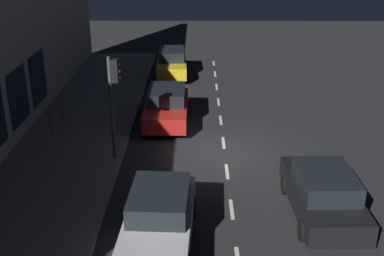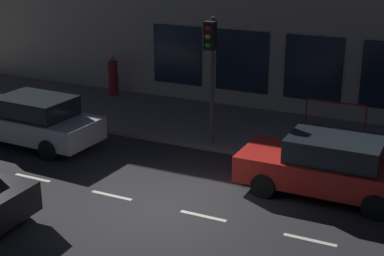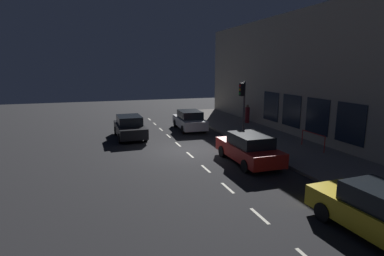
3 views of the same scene
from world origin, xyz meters
TOP-DOWN VIEW (x-y plane):
  - ground_plane at (0.00, 0.00)m, footprint 60.00×60.00m
  - sidewalk at (6.25, 0.00)m, footprint 4.50×32.00m
  - lane_centre_line at (0.00, -1.00)m, footprint 0.12×27.20m
  - traffic_light at (4.16, 0.69)m, footprint 0.47×0.32m
  - parked_car_0 at (2.17, 5.91)m, footprint 2.07×4.47m
  - parked_car_1 at (2.50, -3.37)m, footprint 1.98×4.46m
  - parked_car_2 at (2.65, -11.14)m, footprint 1.95×4.49m
  - parked_car_3 at (-2.76, 4.53)m, footprint 2.01×4.39m
  - red_railing at (7.33, -2.48)m, footprint 0.05×2.03m

SIDE VIEW (x-z plane):
  - ground_plane at x=0.00m, z-range 0.00..0.00m
  - lane_centre_line at x=0.00m, z-range 0.00..0.01m
  - sidewalk at x=6.25m, z-range 0.00..0.15m
  - parked_car_2 at x=2.65m, z-range 0.00..1.58m
  - parked_car_3 at x=-2.76m, z-range 0.00..1.58m
  - parked_car_0 at x=2.17m, z-range 0.00..1.58m
  - parked_car_1 at x=2.50m, z-range 0.00..1.58m
  - red_railing at x=7.33m, z-range 0.38..1.35m
  - traffic_light at x=4.16m, z-range 0.99..4.93m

